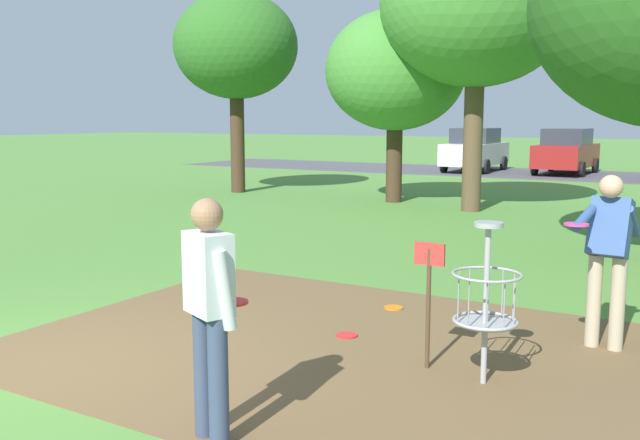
{
  "coord_description": "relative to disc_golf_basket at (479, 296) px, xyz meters",
  "views": [
    {
      "loc": [
        5.24,
        -3.83,
        2.23
      ],
      "look_at": [
        0.96,
        3.45,
        1.0
      ],
      "focal_mm": 39.01,
      "sensor_mm": 36.0,
      "label": 1
    }
  ],
  "objects": [
    {
      "name": "frisbee_far_left",
      "position": [
        -1.58,
        1.75,
        -0.74
      ],
      "size": [
        0.23,
        0.23,
        0.02
      ],
      "primitive_type": "cylinder",
      "color": "orange",
      "rests_on": "ground"
    },
    {
      "name": "parked_car_center_left",
      "position": [
        -3.98,
        23.86,
        0.17
      ],
      "size": [
        2.08,
        4.25,
        1.84
      ],
      "color": "maroon",
      "rests_on": "ground"
    },
    {
      "name": "dirt_tee_pad",
      "position": [
        -1.6,
        0.19,
        -0.75
      ],
      "size": [
        6.02,
        4.74,
        0.01
      ],
      "primitive_type": "cube",
      "color": "brown",
      "rests_on": "ground"
    },
    {
      "name": "ground_plane",
      "position": [
        -3.51,
        -1.76,
        -0.75
      ],
      "size": [
        160.0,
        160.0,
        0.0
      ],
      "primitive_type": "plane",
      "color": "#518438"
    },
    {
      "name": "player_waiting_left",
      "position": [
        0.79,
        1.48,
        0.23
      ],
      "size": [
        0.56,
        1.08,
        1.71
      ],
      "color": "tan",
      "rests_on": "ground"
    },
    {
      "name": "disc_golf_basket",
      "position": [
        0.0,
        0.0,
        0.0
      ],
      "size": [
        0.98,
        0.58,
        1.39
      ],
      "color": "#9E9EA3",
      "rests_on": "ground"
    },
    {
      "name": "frisbee_near_basket",
      "position": [
        -1.55,
        0.53,
        -0.74
      ],
      "size": [
        0.22,
        0.22,
        0.02
      ],
      "primitive_type": "cylinder",
      "color": "red",
      "rests_on": "ground"
    },
    {
      "name": "parking_lot_strip",
      "position": [
        -3.51,
        23.39,
        -0.75
      ],
      "size": [
        36.0,
        6.0,
        0.01
      ],
      "primitive_type": "cube",
      "color": "#4C4C51",
      "rests_on": "ground"
    },
    {
      "name": "parked_car_leftmost",
      "position": [
        -7.66,
        23.44,
        0.17
      ],
      "size": [
        2.0,
        4.21,
        1.84
      ],
      "color": "silver",
      "rests_on": "ground"
    },
    {
      "name": "tree_near_left",
      "position": [
        -11.2,
        11.43,
        3.6
      ],
      "size": [
        3.7,
        3.7,
        5.96
      ],
      "color": "#422D1E",
      "rests_on": "ground"
    },
    {
      "name": "player_foreground_watching",
      "position": [
        -1.25,
        -2.01,
        0.21
      ],
      "size": [
        0.49,
        0.45,
        1.71
      ],
      "color": "#384260",
      "rests_on": "ground"
    },
    {
      "name": "tree_mid_right",
      "position": [
        -3.62,
        10.77,
        4.13
      ],
      "size": [
        4.57,
        4.57,
        6.85
      ],
      "color": "brown",
      "rests_on": "ground"
    },
    {
      "name": "tree_mid_center",
      "position": [
        -6.03,
        11.52,
        2.72
      ],
      "size": [
        3.72,
        3.72,
        5.08
      ],
      "color": "#422D1E",
      "rests_on": "ground"
    }
  ]
}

